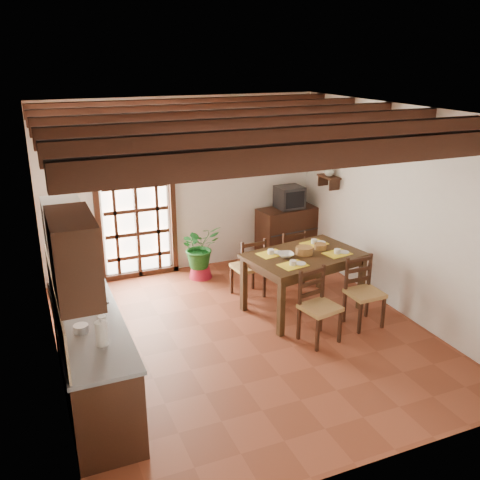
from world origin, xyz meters
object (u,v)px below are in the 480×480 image
chair_near_left (319,319)px  chair_near_right (363,305)px  potted_plant (200,244)px  kitchen_counter (92,358)px  sideboard (288,233)px  dining_table (304,261)px  pendant_lamp (304,162)px  chair_far_right (289,267)px  chair_far_left (248,278)px  crt_tv (289,197)px

chair_near_left → chair_near_right: chair_near_left is taller
potted_plant → kitchen_counter: bearing=-128.1°
kitchen_counter → chair_near_left: size_ratio=2.42×
kitchen_counter → chair_near_left: bearing=2.8°
kitchen_counter → potted_plant: bearing=51.9°
chair_near_right → sideboard: size_ratio=0.86×
chair_near_left → kitchen_counter: bearing=171.4°
dining_table → sideboard: (0.74, 1.85, -0.27)m
chair_near_right → pendant_lamp: pendant_lamp is taller
chair_far_right → potted_plant: bearing=-31.6°
chair_far_right → sideboard: 1.15m
potted_plant → chair_near_right: bearing=-57.7°
chair_far_left → pendant_lamp: (0.52, -0.60, 1.79)m
crt_tv → kitchen_counter: bearing=-144.5°
chair_far_right → potted_plant: size_ratio=0.50×
potted_plant → chair_far_right: bearing=-33.5°
chair_near_left → potted_plant: 2.58m
chair_far_right → dining_table: bearing=76.4°
chair_far_left → sideboard: (1.26, 1.15, 0.17)m
dining_table → chair_near_right: chair_near_right is taller
crt_tv → potted_plant: (-1.69, -0.22, -0.53)m
chair_near_left → chair_near_right: (0.76, 0.14, -0.00)m
sideboard → chair_near_left: bearing=-116.6°
crt_tv → potted_plant: potted_plant is taller
kitchen_counter → chair_near_right: (3.51, 0.27, -0.18)m
chair_far_right → pendant_lamp: bearing=74.4°
kitchen_counter → chair_far_left: bearing=34.1°
chair_near_left → crt_tv: 2.97m
dining_table → chair_near_right: size_ratio=1.82×
potted_plant → pendant_lamp: size_ratio=2.12×
crt_tv → chair_far_left: bearing=-139.3°
kitchen_counter → dining_table: (2.99, 0.97, 0.25)m
chair_near_left → chair_far_left: chair_near_left is taller
dining_table → potted_plant: (-0.95, 1.62, -0.15)m
crt_tv → pendant_lamp: (-0.74, -1.75, 0.98)m
chair_near_left → chair_near_right: 0.77m
chair_far_right → crt_tv: bearing=-114.7°
crt_tv → chair_near_right: bearing=-96.6°
chair_near_right → sideboard: bearing=83.9°
chair_near_right → pendant_lamp: size_ratio=1.09×
chair_far_right → chair_far_left: bearing=12.2°
kitchen_counter → chair_near_right: 3.52m
kitchen_counter → crt_tv: kitchen_counter is taller
chair_near_right → chair_far_right: 1.57m
chair_far_right → pendant_lamp: 1.96m
kitchen_counter → pendant_lamp: bearing=19.7°
dining_table → pendant_lamp: size_ratio=1.99×
sideboard → crt_tv: (0.00, -0.01, 0.65)m
kitchen_counter → chair_near_right: size_ratio=2.43×
chair_far_left → potted_plant: (-0.43, 0.92, 0.28)m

